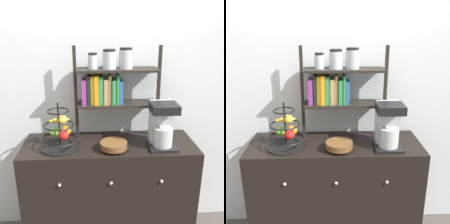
# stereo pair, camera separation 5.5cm
# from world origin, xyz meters

# --- Properties ---
(wall_back) EXTENTS (7.00, 0.05, 2.60)m
(wall_back) POSITION_xyz_m (0.00, 0.51, 1.30)
(wall_back) COLOR silver
(wall_back) RESTS_ON ground_plane
(sideboard) EXTENTS (1.33, 0.49, 0.91)m
(sideboard) POSITION_xyz_m (0.00, 0.23, 0.46)
(sideboard) COLOR black
(sideboard) RESTS_ON ground_plane
(coffee_maker) EXTENTS (0.20, 0.22, 0.34)m
(coffee_maker) POSITION_xyz_m (0.39, 0.17, 1.08)
(coffee_maker) COLOR black
(coffee_maker) RESTS_ON sideboard
(fruit_stand) EXTENTS (0.29, 0.29, 0.35)m
(fruit_stand) POSITION_xyz_m (-0.36, 0.20, 1.03)
(fruit_stand) COLOR black
(fruit_stand) RESTS_ON sideboard
(wooden_bowl) EXTENTS (0.20, 0.20, 0.06)m
(wooden_bowl) POSITION_xyz_m (0.03, 0.12, 0.95)
(wooden_bowl) COLOR brown
(wooden_bowl) RESTS_ON sideboard
(shelf_hutch) EXTENTS (0.67, 0.20, 0.73)m
(shelf_hutch) POSITION_xyz_m (0.01, 0.37, 1.36)
(shelf_hutch) COLOR black
(shelf_hutch) RESTS_ON sideboard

